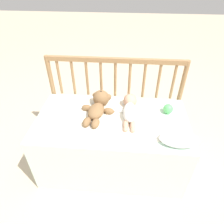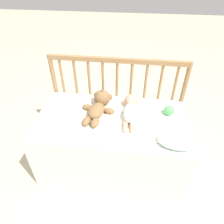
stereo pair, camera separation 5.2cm
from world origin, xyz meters
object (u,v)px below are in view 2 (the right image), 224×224
(teddy_bear, at_px, (99,105))
(small_pillow, at_px, (178,141))
(baby, at_px, (130,110))
(toy_ball, at_px, (169,110))

(teddy_bear, distance_m, small_pillow, 0.63)
(baby, xyz_separation_m, small_pillow, (0.32, -0.27, -0.01))
(teddy_bear, xyz_separation_m, baby, (0.24, -0.02, -0.01))
(toy_ball, bearing_deg, baby, -171.89)
(teddy_bear, xyz_separation_m, small_pillow, (0.56, -0.29, -0.02))
(teddy_bear, distance_m, baby, 0.24)
(small_pillow, distance_m, toy_ball, 0.31)
(baby, xyz_separation_m, toy_ball, (0.29, 0.04, -0.01))
(baby, height_order, small_pillow, baby)
(small_pillow, bearing_deg, teddy_bear, 152.62)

